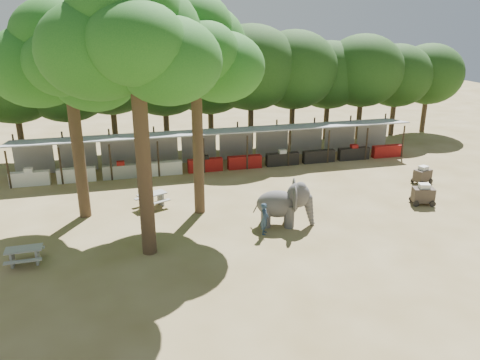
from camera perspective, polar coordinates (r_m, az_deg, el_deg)
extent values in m
plane|color=brown|center=(21.13, 6.15, -9.26)|extent=(100.00, 100.00, 0.00)
cube|color=gray|center=(32.90, -2.30, 5.97)|extent=(28.00, 2.99, 0.39)
cylinder|color=#2D2319|center=(31.74, -24.50, 1.29)|extent=(0.12, 0.12, 2.40)
cylinder|color=#2D2319|center=(34.25, -23.88, 2.95)|extent=(0.12, 0.12, 2.80)
cube|color=silver|center=(32.19, -24.25, 0.15)|extent=(2.38, 0.50, 0.90)
cube|color=gray|center=(34.31, -23.80, 2.29)|extent=(2.52, 0.12, 2.00)
cylinder|color=#2D2319|center=(31.36, -19.48, 1.73)|extent=(0.12, 0.12, 2.40)
cylinder|color=#2D2319|center=(33.89, -19.22, 3.38)|extent=(0.12, 0.12, 2.80)
cube|color=silver|center=(31.81, -19.30, 0.58)|extent=(2.38, 0.50, 0.90)
cube|color=gray|center=(33.95, -19.15, 2.71)|extent=(2.52, 0.12, 2.00)
cylinder|color=#2D2319|center=(31.22, -14.37, 2.17)|extent=(0.12, 0.12, 2.40)
cylinder|color=#2D2319|center=(33.76, -14.49, 3.79)|extent=(0.12, 0.12, 2.80)
cube|color=gray|center=(31.67, -14.27, 1.00)|extent=(2.38, 0.50, 0.90)
cube|color=gray|center=(33.82, -14.43, 3.12)|extent=(2.52, 0.12, 2.00)
cylinder|color=#2D2319|center=(31.33, -9.26, 2.59)|extent=(0.12, 0.12, 2.40)
cylinder|color=#2D2319|center=(33.86, -9.75, 4.18)|extent=(0.12, 0.12, 2.80)
cube|color=silver|center=(31.78, -9.23, 1.42)|extent=(2.38, 0.50, 0.90)
cube|color=gray|center=(33.92, -9.70, 3.50)|extent=(2.52, 0.12, 2.00)
cylinder|color=#2D2319|center=(31.69, -4.22, 2.98)|extent=(0.12, 0.12, 2.40)
cylinder|color=#2D2319|center=(34.20, -5.07, 4.53)|extent=(0.12, 0.12, 2.80)
cube|color=maroon|center=(32.14, -4.27, 1.82)|extent=(2.38, 0.50, 0.90)
cube|color=gray|center=(34.25, -5.03, 3.86)|extent=(2.52, 0.12, 2.00)
cylinder|color=#2D2319|center=(32.28, 0.68, 3.35)|extent=(0.12, 0.12, 2.40)
cylinder|color=#2D2319|center=(34.75, -0.50, 4.84)|extent=(0.12, 0.12, 2.80)
cube|color=maroon|center=(32.73, 0.56, 2.20)|extent=(2.38, 0.50, 0.90)
cube|color=gray|center=(34.81, -0.48, 4.18)|extent=(2.52, 0.12, 2.00)
cylinder|color=#2D2319|center=(33.11, 5.37, 3.67)|extent=(0.12, 0.12, 2.40)
cylinder|color=#2D2319|center=(35.52, 3.90, 5.12)|extent=(0.12, 0.12, 2.80)
cube|color=black|center=(33.54, 5.18, 2.54)|extent=(2.38, 0.50, 0.90)
cube|color=gray|center=(35.57, 3.91, 4.47)|extent=(2.52, 0.12, 2.00)
cylinder|color=#2D2319|center=(34.15, 9.80, 3.95)|extent=(0.12, 0.12, 2.40)
cylinder|color=#2D2319|center=(36.49, 8.10, 5.35)|extent=(0.12, 0.12, 2.80)
cube|color=black|center=(34.57, 9.57, 2.86)|extent=(2.38, 0.50, 0.90)
cube|color=gray|center=(36.54, 8.10, 4.72)|extent=(2.52, 0.12, 2.00)
cylinder|color=#2D2319|center=(35.37, 13.96, 4.19)|extent=(0.12, 0.12, 2.40)
cylinder|color=#2D2319|center=(37.64, 12.06, 5.54)|extent=(0.12, 0.12, 2.80)
cube|color=black|center=(35.78, 13.67, 3.14)|extent=(2.38, 0.50, 0.90)
cube|color=gray|center=(37.69, 12.05, 4.93)|extent=(2.52, 0.12, 2.00)
cylinder|color=#2D2319|center=(36.77, 17.81, 4.40)|extent=(0.12, 0.12, 2.40)
cylinder|color=#2D2319|center=(38.96, 15.77, 5.70)|extent=(0.12, 0.12, 2.80)
cube|color=maroon|center=(37.16, 17.50, 3.38)|extent=(2.38, 0.50, 0.90)
cube|color=gray|center=(39.01, 15.75, 5.11)|extent=(2.52, 0.12, 2.00)
cylinder|color=#332316|center=(24.98, -19.37, 5.57)|extent=(0.60, 0.60, 9.20)
cone|color=#332316|center=(24.40, -20.60, 16.10)|extent=(0.57, 0.57, 2.88)
ellipsoid|color=#184D17|center=(24.94, -23.42, 12.60)|extent=(4.80, 4.80, 3.94)
ellipsoid|color=#184D17|center=(23.85, -17.29, 12.09)|extent=(4.20, 4.20, 3.44)
ellipsoid|color=#184D17|center=(25.51, -19.71, 14.52)|extent=(5.20, 5.20, 4.26)
ellipsoid|color=#184D17|center=(23.17, -20.56, 13.31)|extent=(3.80, 3.80, 3.12)
ellipsoid|color=#184D17|center=(24.62, -21.28, 16.09)|extent=(4.40, 4.40, 3.61)
cylinder|color=#332316|center=(19.90, -11.86, 4.75)|extent=(0.64, 0.64, 10.40)
cone|color=#332316|center=(19.31, -12.97, 19.85)|extent=(0.61, 0.61, 3.25)
ellipsoid|color=#184D17|center=(19.63, -16.88, 14.94)|extent=(4.80, 4.80, 3.94)
ellipsoid|color=#184D17|center=(18.87, -8.69, 14.16)|extent=(4.20, 4.20, 3.44)
ellipsoid|color=#184D17|center=(20.42, -12.31, 17.14)|extent=(5.20, 5.20, 4.26)
ellipsoid|color=#184D17|center=(18.03, -12.48, 15.94)|extent=(3.80, 3.80, 3.12)
ellipsoid|color=#184D17|center=(19.50, -13.89, 19.30)|extent=(4.40, 4.40, 3.61)
cylinder|color=#332316|center=(24.18, -5.23, 6.64)|extent=(0.56, 0.56, 9.60)
cone|color=#332316|center=(23.61, -5.60, 18.08)|extent=(0.53, 0.53, 3.00)
ellipsoid|color=#184D17|center=(23.79, -9.04, 14.48)|extent=(4.80, 4.80, 3.94)
ellipsoid|color=#184D17|center=(23.35, -2.21, 13.62)|extent=(4.20, 4.20, 3.44)
ellipsoid|color=#184D17|center=(24.75, -5.49, 16.19)|extent=(5.20, 5.20, 4.26)
ellipsoid|color=#184D17|center=(22.38, -4.94, 15.12)|extent=(3.80, 3.80, 3.12)
ellipsoid|color=#184D17|center=(23.76, -6.43, 17.97)|extent=(4.40, 4.40, 3.61)
cylinder|color=#332316|center=(37.76, -24.30, 5.03)|extent=(0.44, 0.44, 3.74)
ellipsoid|color=black|center=(37.14, -25.08, 10.49)|extent=(6.46, 5.95, 5.61)
cylinder|color=#332316|center=(37.33, -19.26, 5.52)|extent=(0.44, 0.44, 3.74)
ellipsoid|color=black|center=(36.70, -19.89, 11.06)|extent=(6.46, 5.95, 5.61)
cylinder|color=#332316|center=(37.20, -14.13, 5.97)|extent=(0.44, 0.44, 3.74)
ellipsoid|color=black|center=(36.57, -14.60, 11.54)|extent=(6.46, 5.95, 5.61)
cylinder|color=#332316|center=(37.36, -9.00, 6.37)|extent=(0.44, 0.44, 3.74)
ellipsoid|color=black|center=(36.73, -9.30, 11.93)|extent=(6.46, 5.95, 5.61)
cylinder|color=#332316|center=(37.82, -3.94, 6.72)|extent=(0.44, 0.44, 3.74)
ellipsoid|color=black|center=(37.20, -4.07, 12.22)|extent=(6.46, 5.95, 5.61)
cylinder|color=#332316|center=(38.56, 0.96, 7.00)|extent=(0.44, 0.44, 3.74)
ellipsoid|color=black|center=(37.96, 0.99, 12.40)|extent=(6.46, 5.95, 5.61)
cylinder|color=#332316|center=(39.57, 5.65, 7.23)|extent=(0.44, 0.44, 3.74)
ellipsoid|color=black|center=(38.98, 5.83, 12.49)|extent=(6.46, 5.95, 5.61)
cylinder|color=#332316|center=(40.83, 10.09, 7.40)|extent=(0.44, 0.44, 3.74)
ellipsoid|color=black|center=(40.26, 10.40, 12.49)|extent=(6.46, 5.95, 5.61)
cylinder|color=#332316|center=(42.31, 14.24, 7.52)|extent=(0.44, 0.44, 3.74)
ellipsoid|color=black|center=(41.76, 14.65, 12.43)|extent=(6.46, 5.95, 5.61)
cylinder|color=#332316|center=(44.00, 18.09, 7.60)|extent=(0.44, 0.44, 3.74)
ellipsoid|color=black|center=(43.47, 18.59, 12.31)|extent=(6.46, 5.95, 5.61)
cylinder|color=#332316|center=(45.87, 21.64, 7.64)|extent=(0.44, 0.44, 3.74)
ellipsoid|color=black|center=(45.36, 22.22, 12.15)|extent=(6.46, 5.95, 5.61)
ellipsoid|color=#434040|center=(23.72, 4.62, -2.91)|extent=(2.42, 1.85, 1.39)
cylinder|color=#434040|center=(23.61, 3.17, -4.40)|extent=(0.62, 0.62, 1.17)
cylinder|color=#434040|center=(24.22, 3.17, -3.77)|extent=(0.62, 0.62, 1.17)
cylinder|color=#434040|center=(23.65, 6.04, -4.44)|extent=(0.62, 0.62, 1.17)
cylinder|color=#434040|center=(24.26, 5.96, -3.81)|extent=(0.62, 0.62, 1.17)
ellipsoid|color=#434040|center=(23.59, 7.13, -1.84)|extent=(1.42, 1.27, 1.29)
ellipsoid|color=#434040|center=(22.98, 6.74, -2.31)|extent=(0.51, 1.07, 1.32)
ellipsoid|color=#434040|center=(24.15, 6.57, -1.22)|extent=(0.51, 1.07, 1.32)
cone|color=#434040|center=(23.98, 8.54, -3.84)|extent=(0.66, 0.66, 1.45)
imported|color=#26384C|center=(22.78, 3.01, -4.73)|extent=(0.59, 0.68, 1.60)
cube|color=gray|center=(22.11, -24.88, -7.64)|extent=(1.50, 0.73, 0.06)
cube|color=gray|center=(22.36, -26.01, -8.57)|extent=(0.11, 0.60, 0.70)
cube|color=gray|center=(22.19, -23.47, -8.40)|extent=(0.11, 0.60, 0.70)
cube|color=gray|center=(21.76, -24.96, -8.97)|extent=(1.49, 0.28, 0.05)
cube|color=gray|center=(22.72, -24.59, -7.71)|extent=(1.49, 0.28, 0.05)
cube|color=gray|center=(26.41, -10.68, -1.71)|extent=(1.73, 1.29, 0.06)
cube|color=gray|center=(26.33, -11.64, -2.74)|extent=(0.34, 0.62, 0.73)
cube|color=gray|center=(26.76, -9.65, -2.24)|extent=(0.34, 0.62, 0.73)
cube|color=gray|center=(26.04, -10.05, -2.71)|extent=(1.54, 0.86, 0.05)
cube|color=gray|center=(27.00, -11.21, -1.98)|extent=(1.54, 0.86, 0.05)
cube|color=#322923|center=(28.30, 21.42, -1.69)|extent=(1.30, 0.99, 0.80)
cylinder|color=black|center=(27.96, 20.67, -2.73)|extent=(0.35, 0.17, 0.34)
cylinder|color=black|center=(28.26, 22.44, -2.73)|extent=(0.35, 0.17, 0.34)
cylinder|color=black|center=(28.63, 20.22, -2.17)|extent=(0.35, 0.17, 0.34)
cylinder|color=black|center=(28.93, 21.96, -2.17)|extent=(0.35, 0.17, 0.34)
cube|color=silver|center=(28.13, 21.55, -0.71)|extent=(0.68, 0.61, 0.29)
cube|color=#322923|center=(31.90, 21.36, 0.54)|extent=(1.20, 0.91, 0.75)
cylinder|color=black|center=(31.48, 21.27, -0.41)|extent=(0.33, 0.15, 0.32)
cylinder|color=black|center=(32.13, 22.24, -0.15)|extent=(0.33, 0.15, 0.32)
cylinder|color=black|center=(31.89, 20.30, -0.04)|extent=(0.33, 0.15, 0.32)
cylinder|color=black|center=(32.54, 21.28, 0.21)|extent=(0.33, 0.15, 0.32)
cube|color=silver|center=(31.76, 21.46, 1.36)|extent=(0.63, 0.56, 0.27)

